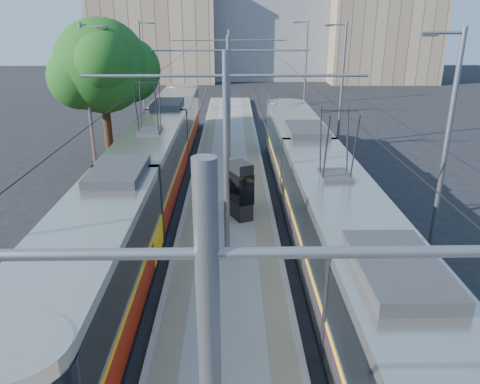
{
  "coord_description": "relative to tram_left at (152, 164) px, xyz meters",
  "views": [
    {
      "loc": [
        0.21,
        -7.32,
        8.27
      ],
      "look_at": [
        0.51,
        10.43,
        1.6
      ],
      "focal_mm": 35.0,
      "sensor_mm": 36.0,
      "label": 1
    }
  ],
  "objects": [
    {
      "name": "platform",
      "position": [
        3.6,
        3.02,
        -1.55
      ],
      "size": [
        4.0,
        50.0,
        0.3
      ],
      "primitive_type": "cube",
      "color": "gray",
      "rests_on": "ground"
    },
    {
      "name": "tactile_strip_left",
      "position": [
        2.15,
        3.02,
        -1.4
      ],
      "size": [
        0.7,
        50.0,
        0.01
      ],
      "primitive_type": "cube",
      "color": "gray",
      "rests_on": "platform"
    },
    {
      "name": "tactile_strip_right",
      "position": [
        5.05,
        3.02,
        -1.4
      ],
      "size": [
        0.7,
        50.0,
        0.01
      ],
      "primitive_type": "cube",
      "color": "gray",
      "rests_on": "platform"
    },
    {
      "name": "rails",
      "position": [
        3.6,
        3.02,
        -1.69
      ],
      "size": [
        8.71,
        70.0,
        0.03
      ],
      "color": "gray",
      "rests_on": "ground"
    },
    {
      "name": "tram_left",
      "position": [
        0.0,
        0.0,
        0.0
      ],
      "size": [
        2.43,
        32.15,
        5.5
      ],
      "color": "black",
      "rests_on": "ground"
    },
    {
      "name": "tram_right",
      "position": [
        7.2,
        -6.69,
        0.15
      ],
      "size": [
        2.43,
        31.25,
        5.5
      ],
      "color": "black",
      "rests_on": "ground"
    },
    {
      "name": "catenary",
      "position": [
        3.6,
        0.18,
        2.82
      ],
      "size": [
        9.2,
        70.0,
        7.0
      ],
      "color": "slate",
      "rests_on": "platform"
    },
    {
      "name": "street_lamps",
      "position": [
        3.6,
        7.02,
        2.48
      ],
      "size": [
        15.18,
        38.22,
        8.0
      ],
      "color": "slate",
      "rests_on": "ground"
    },
    {
      "name": "shelter",
      "position": [
        4.16,
        -3.16,
        -0.13
      ],
      "size": [
        1.08,
        1.28,
        2.44
      ],
      "rotation": [
        0.0,
        0.0,
        0.43
      ],
      "color": "black",
      "rests_on": "platform"
    },
    {
      "name": "tree",
      "position": [
        -3.07,
        5.7,
        3.91
      ],
      "size": [
        5.71,
        5.28,
        8.3
      ],
      "color": "#382314",
      "rests_on": "ground"
    },
    {
      "name": "building_left",
      "position": [
        -6.4,
        46.02,
        4.65
      ],
      "size": [
        16.32,
        12.24,
        12.68
      ],
      "color": "tan",
      "rests_on": "ground"
    },
    {
      "name": "building_centre",
      "position": [
        9.6,
        50.02,
        6.03
      ],
      "size": [
        18.36,
        14.28,
        15.45
      ],
      "color": "gray",
      "rests_on": "ground"
    },
    {
      "name": "building_right",
      "position": [
        23.6,
        44.02,
        4.02
      ],
      "size": [
        14.28,
        10.2,
        11.42
      ],
      "color": "tan",
      "rests_on": "ground"
    }
  ]
}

